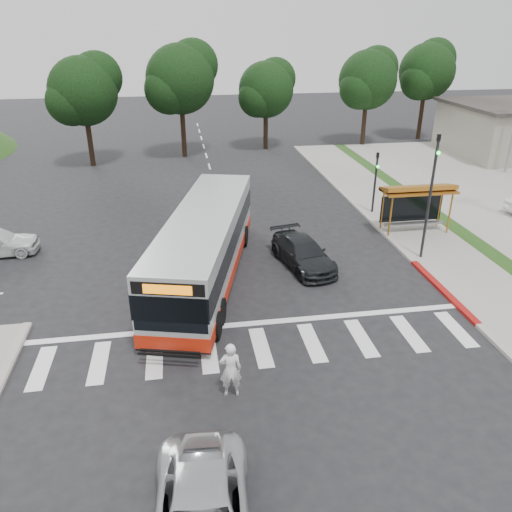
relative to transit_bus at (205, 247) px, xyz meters
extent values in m
plane|color=black|center=(1.66, -1.04, -1.68)|extent=(140.00, 140.00, 0.00)
cube|color=gray|center=(12.66, 6.96, -1.62)|extent=(4.00, 40.00, 0.12)
cube|color=#9E9991|center=(10.66, 6.96, -1.60)|extent=(0.30, 40.00, 0.15)
cube|color=maroon|center=(10.66, -3.04, -1.60)|extent=(0.32, 6.00, 0.15)
cube|color=silver|center=(1.66, -6.04, -1.67)|extent=(18.00, 2.60, 0.01)
cylinder|color=#A3601B|center=(10.66, 3.36, -0.41)|extent=(0.10, 0.10, 2.30)
cylinder|color=#A3601B|center=(14.26, 3.36, -0.41)|extent=(0.10, 0.10, 2.30)
cylinder|color=#A3601B|center=(10.66, 4.56, -0.41)|extent=(0.10, 0.10, 2.30)
cylinder|color=#A3601B|center=(14.26, 4.56, -0.41)|extent=(0.10, 0.10, 2.30)
cube|color=#A3601B|center=(12.46, 3.96, 0.89)|extent=(4.20, 1.60, 0.12)
cube|color=#A3601B|center=(12.46, 4.01, 1.04)|extent=(4.20, 1.32, 0.51)
cube|color=black|center=(12.46, 4.56, -0.36)|extent=(3.80, 0.06, 1.60)
cube|color=gray|center=(12.46, 3.96, -1.11)|extent=(3.60, 0.40, 0.08)
cylinder|color=black|center=(11.26, 0.46, 1.57)|extent=(0.14, 0.14, 6.50)
imported|color=black|center=(11.26, 0.46, 4.32)|extent=(0.16, 0.20, 1.00)
sphere|color=#19E533|center=(11.26, 0.28, 3.97)|extent=(0.18, 0.18, 0.18)
cylinder|color=black|center=(11.26, 7.46, 0.32)|extent=(0.14, 0.14, 4.00)
imported|color=black|center=(11.26, 7.46, 1.82)|extent=(0.16, 0.20, 1.00)
sphere|color=#19E533|center=(11.26, 7.28, 1.47)|extent=(0.18, 0.18, 0.18)
cylinder|color=black|center=(17.66, 26.96, 0.62)|extent=(0.44, 0.44, 4.40)
sphere|color=black|center=(17.66, 26.96, 4.62)|extent=(5.60, 5.60, 5.60)
sphere|color=black|center=(18.78, 27.80, 5.62)|extent=(4.20, 4.20, 4.20)
sphere|color=black|center=(16.68, 26.26, 3.92)|extent=(3.92, 3.92, 3.92)
cylinder|color=black|center=(24.66, 28.96, 0.74)|extent=(0.44, 0.44, 4.84)
sphere|color=black|center=(24.66, 28.96, 5.14)|extent=(5.60, 5.60, 5.60)
sphere|color=black|center=(25.78, 29.80, 6.24)|extent=(4.20, 4.20, 4.20)
sphere|color=black|center=(23.68, 28.26, 4.37)|extent=(3.92, 3.92, 3.92)
cylinder|color=black|center=(-0.34, 24.96, 0.74)|extent=(0.44, 0.44, 4.84)
sphere|color=black|center=(-0.34, 24.96, 5.14)|extent=(6.00, 6.00, 6.00)
sphere|color=black|center=(0.86, 25.86, 6.24)|extent=(4.50, 4.50, 4.50)
sphere|color=black|center=(-1.39, 24.21, 4.37)|extent=(4.20, 4.20, 4.20)
cylinder|color=black|center=(7.66, 26.96, 0.30)|extent=(0.44, 0.44, 3.96)
sphere|color=black|center=(7.66, 26.96, 3.90)|extent=(5.20, 5.20, 5.20)
sphere|color=black|center=(8.70, 27.74, 4.80)|extent=(3.90, 3.90, 3.90)
sphere|color=black|center=(6.75, 26.31, 3.27)|extent=(3.64, 3.64, 3.64)
cylinder|color=black|center=(-8.34, 22.96, 0.52)|extent=(0.44, 0.44, 4.40)
sphere|color=black|center=(-8.34, 22.96, 4.52)|extent=(5.60, 5.60, 5.60)
sphere|color=black|center=(-7.22, 23.80, 5.52)|extent=(4.20, 4.20, 4.20)
sphere|color=black|center=(-9.32, 22.26, 3.82)|extent=(3.92, 3.92, 3.92)
imported|color=silver|center=(0.24, -8.50, -0.67)|extent=(0.75, 0.51, 2.01)
imported|color=black|center=(4.94, 0.64, -0.97)|extent=(2.93, 5.15, 1.41)
camera|label=1|loc=(-1.01, -21.59, 9.53)|focal=35.00mm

